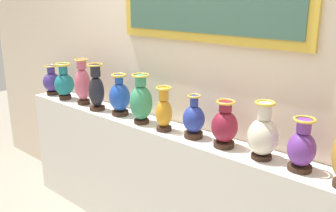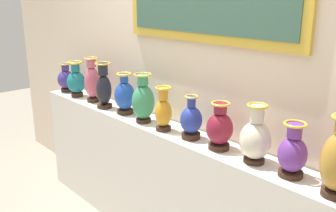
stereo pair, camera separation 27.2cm
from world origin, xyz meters
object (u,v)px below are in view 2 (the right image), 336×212
object	(u,v)px
vase_amber	(163,111)
vase_cobalt	(191,121)
vase_teal	(76,81)
vase_ivory	(255,138)
vase_violet	(292,153)
vase_jade	(143,101)
vase_indigo	(66,79)
vase_onyx	(104,88)
vase_rose	(92,81)
vase_burgundy	(220,128)
vase_sapphire	(125,96)

from	to	relation	value
vase_amber	vase_cobalt	world-z (taller)	vase_amber
vase_teal	vase_ivory	bearing A→B (deg)	0.70
vase_ivory	vase_violet	size ratio (longest dim) A/B	1.16
vase_jade	vase_indigo	bearing A→B (deg)	179.00
vase_indigo	vase_cobalt	distance (m)	1.74
vase_teal	vase_onyx	world-z (taller)	vase_onyx
vase_cobalt	vase_violet	distance (m)	0.75
vase_rose	vase_ivory	world-z (taller)	vase_rose
vase_indigo	vase_teal	world-z (taller)	vase_teal
vase_ivory	vase_burgundy	bearing A→B (deg)	179.69
vase_onyx	vase_ivory	xyz separation A→B (m)	(1.52, 0.04, -0.03)
vase_rose	vase_cobalt	bearing A→B (deg)	0.41
vase_indigo	vase_ivory	bearing A→B (deg)	0.12
vase_onyx	vase_violet	world-z (taller)	vase_onyx
vase_burgundy	vase_ivory	size ratio (longest dim) A/B	0.87
vase_rose	vase_onyx	size ratio (longest dim) A/B	1.03
vase_teal	vase_cobalt	bearing A→B (deg)	0.93
vase_indigo	vase_violet	xyz separation A→B (m)	(2.50, 0.01, 0.01)
vase_rose	vase_burgundy	size ratio (longest dim) A/B	1.32
vase_cobalt	vase_burgundy	bearing A→B (deg)	0.40
vase_rose	vase_jade	bearing A→B (deg)	-1.33
vase_teal	vase_violet	xyz separation A→B (m)	(2.26, 0.03, -0.02)
vase_jade	vase_violet	bearing A→B (deg)	1.29
vase_ivory	vase_cobalt	bearing A→B (deg)	-179.97
vase_indigo	vase_sapphire	distance (m)	0.99
vase_teal	vase_amber	xyz separation A→B (m)	(1.25, -0.01, -0.01)
vase_rose	vase_onyx	xyz separation A→B (m)	(0.23, -0.03, -0.01)
vase_sapphire	vase_rose	bearing A→B (deg)	-179.09
vase_teal	vase_rose	world-z (taller)	vase_rose
vase_indigo	vase_burgundy	xyz separation A→B (m)	(1.99, 0.01, 0.01)
vase_teal	vase_rose	size ratio (longest dim) A/B	0.83
vase_rose	vase_jade	distance (m)	0.75
vase_jade	vase_burgundy	xyz separation A→B (m)	(0.73, 0.03, -0.03)
vase_jade	vase_violet	size ratio (longest dim) A/B	1.24
vase_rose	vase_ivory	size ratio (longest dim) A/B	1.14
vase_indigo	vase_rose	world-z (taller)	vase_rose
vase_cobalt	vase_jade	bearing A→B (deg)	-176.86
vase_indigo	vase_sapphire	xyz separation A→B (m)	(0.99, 0.00, 0.03)
vase_rose	vase_sapphire	world-z (taller)	vase_rose
vase_jade	vase_ivory	bearing A→B (deg)	1.53
vase_amber	vase_onyx	bearing A→B (deg)	-179.69
vase_teal	vase_burgundy	xyz separation A→B (m)	(1.75, 0.03, -0.01)
vase_amber	vase_ivory	distance (m)	0.77
vase_cobalt	vase_onyx	bearing A→B (deg)	-177.87
vase_teal	vase_indigo	bearing A→B (deg)	175.30
vase_rose	vase_violet	size ratio (longest dim) A/B	1.33
vase_cobalt	vase_violet	bearing A→B (deg)	0.10
vase_amber	vase_cobalt	xyz separation A→B (m)	(0.25, 0.03, -0.02)
vase_amber	vase_ivory	size ratio (longest dim) A/B	0.91
vase_sapphire	vase_burgundy	size ratio (longest dim) A/B	1.10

